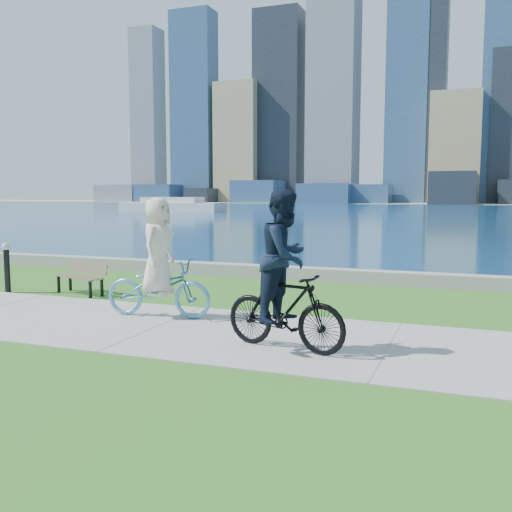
{
  "coord_description": "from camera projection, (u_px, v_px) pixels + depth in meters",
  "views": [
    {
      "loc": [
        5.13,
        -8.61,
        2.36
      ],
      "look_at": [
        1.1,
        2.02,
        1.1
      ],
      "focal_mm": 40.0,
      "sensor_mm": 36.0,
      "label": 1
    }
  ],
  "objects": [
    {
      "name": "ground",
      "position": [
        157.0,
        327.0,
        10.07
      ],
      "size": [
        320.0,
        320.0,
        0.0
      ],
      "primitive_type": "plane",
      "color": "#255B18",
      "rests_on": "ground"
    },
    {
      "name": "concrete_path",
      "position": [
        157.0,
        327.0,
        10.06
      ],
      "size": [
        80.0,
        3.5,
        0.02
      ],
      "primitive_type": "cube",
      "color": "gray",
      "rests_on": "ground"
    },
    {
      "name": "seawall",
      "position": [
        272.0,
        272.0,
        15.81
      ],
      "size": [
        90.0,
        0.5,
        0.35
      ],
      "primitive_type": "cube",
      "color": "gray",
      "rests_on": "ground"
    },
    {
      "name": "bay_water",
      "position": [
        432.0,
        211.0,
        76.98
      ],
      "size": [
        320.0,
        131.0,
        0.01
      ],
      "primitive_type": "cube",
      "color": "navy",
      "rests_on": "ground"
    },
    {
      "name": "far_shore",
      "position": [
        449.0,
        203.0,
        130.87
      ],
      "size": [
        320.0,
        30.0,
        0.12
      ],
      "primitive_type": "cube",
      "color": "gray",
      "rests_on": "ground"
    },
    {
      "name": "city_skyline",
      "position": [
        440.0,
        95.0,
        128.88
      ],
      "size": [
        178.54,
        22.92,
        76.0
      ],
      "color": "slate",
      "rests_on": "ground"
    },
    {
      "name": "ferry_near",
      "position": [
        172.0,
        206.0,
        72.86
      ],
      "size": [
        13.56,
        3.88,
        1.84
      ],
      "color": "silver",
      "rests_on": "ground"
    },
    {
      "name": "park_bench",
      "position": [
        82.0,
        275.0,
        13.35
      ],
      "size": [
        1.48,
        0.87,
        0.73
      ],
      "rotation": [
        0.0,
        0.0,
        -0.3
      ],
      "color": "black",
      "rests_on": "ground"
    },
    {
      "name": "bollard_lamp",
      "position": [
        7.0,
        264.0,
        13.5
      ],
      "size": [
        0.19,
        0.19,
        1.19
      ],
      "color": "black",
      "rests_on": "ground"
    },
    {
      "name": "cyclist_woman",
      "position": [
        158.0,
        273.0,
        10.74
      ],
      "size": [
        0.93,
        2.16,
        2.26
      ],
      "rotation": [
        0.0,
        0.0,
        1.67
      ],
      "color": "#4F93C0",
      "rests_on": "ground"
    },
    {
      "name": "cyclist_man",
      "position": [
        285.0,
        283.0,
        8.45
      ],
      "size": [
        0.98,
        2.07,
        2.39
      ],
      "rotation": [
        0.0,
        0.0,
        1.36
      ],
      "color": "black",
      "rests_on": "ground"
    }
  ]
}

